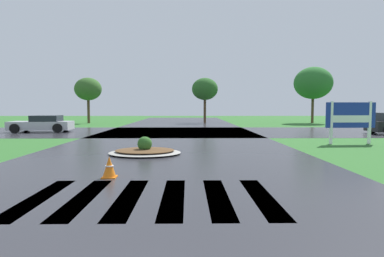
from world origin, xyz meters
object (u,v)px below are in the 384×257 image
at_px(estate_billboard, 351,117).
at_px(median_island, 145,151).
at_px(traffic_cone, 109,167).
at_px(car_dark_suv, 42,124).

relative_size(estate_billboard, median_island, 0.89).
xyz_separation_m(median_island, traffic_cone, (-0.37, -4.15, 0.13)).
distance_m(median_island, traffic_cone, 4.17).
distance_m(estate_billboard, car_dark_suv, 19.93).
bearing_deg(traffic_cone, car_dark_suv, 118.98).
xyz_separation_m(estate_billboard, traffic_cone, (-9.96, -7.46, -1.05)).
height_order(estate_billboard, median_island, estate_billboard).
xyz_separation_m(car_dark_suv, traffic_cone, (8.40, -15.17, -0.30)).
relative_size(estate_billboard, car_dark_suv, 0.58).
xyz_separation_m(median_island, car_dark_suv, (-8.77, 11.02, 0.43)).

